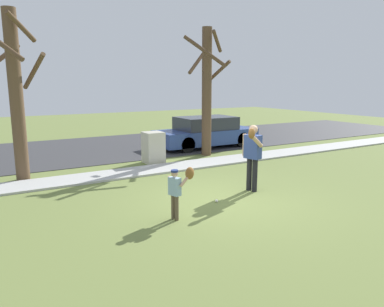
% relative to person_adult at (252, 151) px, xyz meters
% --- Properties ---
extents(ground_plane, '(48.00, 48.00, 0.00)m').
position_rel_person_adult_xyz_m(ground_plane, '(-0.98, 3.32, -1.07)').
color(ground_plane, olive).
extents(sidewalk_strip, '(36.00, 1.20, 0.06)m').
position_rel_person_adult_xyz_m(sidewalk_strip, '(-0.98, 3.42, -1.04)').
color(sidewalk_strip, '#B2B2AD').
rests_on(sidewalk_strip, ground).
extents(road_surface, '(36.00, 6.80, 0.02)m').
position_rel_person_adult_xyz_m(road_surface, '(-0.98, 8.42, -1.06)').
color(road_surface, '#38383A').
rests_on(road_surface, ground).
extents(person_adult, '(0.67, 0.78, 1.74)m').
position_rel_person_adult_xyz_m(person_adult, '(0.00, 0.00, 0.00)').
color(person_adult, black).
rests_on(person_adult, ground).
extents(person_child, '(0.55, 0.36, 1.09)m').
position_rel_person_adult_xyz_m(person_child, '(-2.60, -0.80, -0.35)').
color(person_child, brown).
rests_on(person_child, ground).
extents(baseball, '(0.07, 0.07, 0.07)m').
position_rel_person_adult_xyz_m(baseball, '(-1.31, -0.31, -1.03)').
color(baseball, white).
rests_on(baseball, ground).
extents(utility_cabinet, '(0.65, 0.67, 1.10)m').
position_rel_person_adult_xyz_m(utility_cabinet, '(-0.74, 4.51, -0.52)').
color(utility_cabinet, beige).
rests_on(utility_cabinet, ground).
extents(street_tree_near, '(1.84, 1.88, 4.84)m').
position_rel_person_adult_xyz_m(street_tree_near, '(1.65, 4.75, 1.52)').
color(street_tree_near, brown).
rests_on(street_tree_near, ground).
extents(street_tree_far, '(1.84, 1.88, 4.80)m').
position_rel_person_adult_xyz_m(street_tree_far, '(-5.02, 4.27, 1.50)').
color(street_tree_far, brown).
rests_on(street_tree_far, ground).
extents(parked_wagon_blue, '(4.50, 1.80, 1.33)m').
position_rel_person_adult_xyz_m(parked_wagon_blue, '(2.60, 6.30, -0.41)').
color(parked_wagon_blue, '#2D478C').
rests_on(parked_wagon_blue, road_surface).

